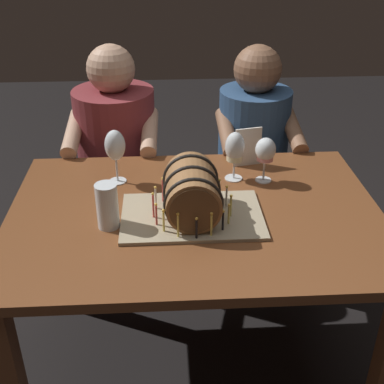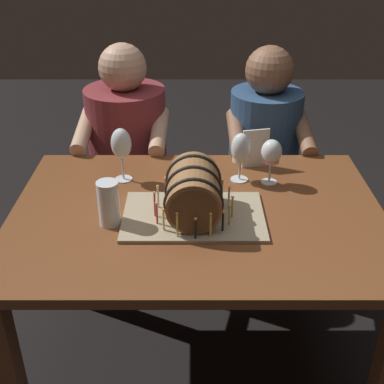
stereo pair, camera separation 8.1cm
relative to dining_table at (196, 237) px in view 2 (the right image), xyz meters
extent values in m
plane|color=black|center=(0.00, 0.00, -0.63)|extent=(8.00, 8.00, 0.00)
cube|color=brown|center=(0.00, 0.00, 0.09)|extent=(1.30, 0.92, 0.03)
cube|color=brown|center=(-0.59, -0.40, -0.28)|extent=(0.07, 0.07, 0.70)
cube|color=brown|center=(0.59, -0.40, -0.28)|extent=(0.07, 0.07, 0.70)
cube|color=brown|center=(-0.59, 0.40, -0.28)|extent=(0.07, 0.07, 0.70)
cube|color=brown|center=(0.59, 0.40, -0.28)|extent=(0.07, 0.07, 0.70)
cube|color=tan|center=(-0.01, -0.04, 0.11)|extent=(0.48, 0.31, 0.01)
cylinder|color=olive|center=(-0.01, -0.04, 0.21)|extent=(0.18, 0.25, 0.18)
cylinder|color=brown|center=(-0.01, -0.17, 0.21)|extent=(0.16, 0.00, 0.16)
cylinder|color=brown|center=(-0.01, 0.09, 0.21)|extent=(0.16, 0.00, 0.16)
torus|color=black|center=(-0.01, -0.13, 0.21)|extent=(0.19, 0.01, 0.19)
torus|color=black|center=(-0.01, -0.04, 0.21)|extent=(0.19, 0.01, 0.19)
torus|color=black|center=(-0.01, 0.04, 0.21)|extent=(0.19, 0.01, 0.19)
cylinder|color=#EAD666|center=(0.12, -0.06, 0.16)|extent=(0.01, 0.01, 0.07)
sphere|color=#F9C64C|center=(0.12, -0.06, 0.20)|extent=(0.01, 0.01, 0.01)
cylinder|color=silver|center=(0.11, 0.01, 0.16)|extent=(0.01, 0.01, 0.07)
sphere|color=#F9C64C|center=(0.11, 0.01, 0.20)|extent=(0.01, 0.01, 0.01)
cylinder|color=silver|center=(0.09, 0.05, 0.16)|extent=(0.01, 0.01, 0.08)
sphere|color=#F9C64C|center=(0.09, 0.05, 0.20)|extent=(0.01, 0.01, 0.01)
cylinder|color=#EAD666|center=(0.05, 0.08, 0.16)|extent=(0.01, 0.01, 0.07)
sphere|color=#F9C64C|center=(0.05, 0.08, 0.20)|extent=(0.01, 0.01, 0.01)
cylinder|color=#D64C47|center=(-0.01, 0.10, 0.16)|extent=(0.01, 0.01, 0.08)
sphere|color=#F9C64C|center=(-0.01, 0.10, 0.21)|extent=(0.01, 0.01, 0.01)
cylinder|color=silver|center=(-0.06, 0.09, 0.16)|extent=(0.01, 0.01, 0.08)
sphere|color=#F9C64C|center=(-0.06, 0.09, 0.21)|extent=(0.01, 0.01, 0.01)
cylinder|color=#D64C47|center=(-0.11, 0.05, 0.16)|extent=(0.01, 0.01, 0.09)
sphere|color=#F9C64C|center=(-0.11, 0.05, 0.21)|extent=(0.01, 0.01, 0.01)
cylinder|color=silver|center=(-0.14, 0.01, 0.16)|extent=(0.01, 0.01, 0.08)
sphere|color=#F9C64C|center=(-0.14, 0.01, 0.20)|extent=(0.01, 0.01, 0.01)
cylinder|color=#D64C47|center=(-0.14, -0.05, 0.16)|extent=(0.01, 0.01, 0.08)
sphere|color=#F9C64C|center=(-0.14, -0.05, 0.21)|extent=(0.01, 0.01, 0.01)
cylinder|color=#D64C47|center=(-0.13, -0.10, 0.16)|extent=(0.01, 0.01, 0.07)
sphere|color=#F9C64C|center=(-0.13, -0.10, 0.20)|extent=(0.01, 0.01, 0.01)
cylinder|color=#EAD666|center=(-0.11, -0.14, 0.16)|extent=(0.01, 0.01, 0.07)
sphere|color=#F9C64C|center=(-0.11, -0.14, 0.20)|extent=(0.01, 0.01, 0.01)
cylinder|color=#EAD666|center=(-0.06, -0.17, 0.16)|extent=(0.01, 0.01, 0.08)
sphere|color=#F9C64C|center=(-0.06, -0.17, 0.20)|extent=(0.01, 0.01, 0.01)
cylinder|color=black|center=(-0.01, -0.18, 0.15)|extent=(0.01, 0.01, 0.07)
sphere|color=#F9C64C|center=(-0.01, -0.18, 0.19)|extent=(0.01, 0.01, 0.01)
cylinder|color=#EAD666|center=(0.04, -0.17, 0.16)|extent=(0.01, 0.01, 0.08)
sphere|color=#F9C64C|center=(0.04, -0.17, 0.20)|extent=(0.01, 0.01, 0.01)
cylinder|color=black|center=(0.08, -0.14, 0.15)|extent=(0.01, 0.01, 0.06)
sphere|color=#F9C64C|center=(0.08, -0.14, 0.19)|extent=(0.01, 0.01, 0.01)
cylinder|color=#EAD666|center=(0.10, -0.10, 0.15)|extent=(0.01, 0.01, 0.06)
sphere|color=#F9C64C|center=(0.10, -0.10, 0.19)|extent=(0.01, 0.01, 0.01)
cylinder|color=white|center=(0.17, 0.23, 0.11)|extent=(0.07, 0.07, 0.00)
cylinder|color=white|center=(0.17, 0.23, 0.15)|extent=(0.01, 0.01, 0.07)
ellipsoid|color=white|center=(0.17, 0.23, 0.24)|extent=(0.08, 0.08, 0.12)
cylinder|color=beige|center=(0.17, 0.23, 0.21)|extent=(0.06, 0.06, 0.04)
cylinder|color=white|center=(-0.28, 0.24, 0.11)|extent=(0.07, 0.07, 0.00)
cylinder|color=white|center=(-0.28, 0.24, 0.16)|extent=(0.01, 0.01, 0.09)
ellipsoid|color=white|center=(-0.28, 0.24, 0.26)|extent=(0.08, 0.08, 0.12)
cylinder|color=white|center=(0.28, 0.21, 0.11)|extent=(0.06, 0.06, 0.00)
cylinder|color=white|center=(0.28, 0.21, 0.15)|extent=(0.01, 0.01, 0.08)
ellipsoid|color=white|center=(0.28, 0.21, 0.24)|extent=(0.08, 0.08, 0.09)
cylinder|color=pink|center=(0.28, 0.21, 0.21)|extent=(0.06, 0.06, 0.03)
cylinder|color=white|center=(-0.29, -0.08, 0.19)|extent=(0.07, 0.07, 0.16)
cylinder|color=#C6842D|center=(-0.29, -0.08, 0.16)|extent=(0.07, 0.07, 0.10)
cylinder|color=white|center=(-0.29, -0.08, 0.22)|extent=(0.07, 0.07, 0.01)
cube|color=silver|center=(0.24, 0.35, 0.19)|extent=(0.11, 0.03, 0.16)
cube|color=#4C1B1E|center=(-0.33, 0.73, -0.40)|extent=(0.34, 0.32, 0.45)
cylinder|color=maroon|center=(-0.33, 0.73, 0.07)|extent=(0.38, 0.38, 0.49)
sphere|color=tan|center=(-0.33, 0.73, 0.41)|extent=(0.22, 0.22, 0.22)
cylinder|color=tan|center=(-0.16, 0.58, 0.17)|extent=(0.08, 0.31, 0.14)
cylinder|color=tan|center=(-0.50, 0.60, 0.17)|extent=(0.08, 0.31, 0.14)
cube|color=#1B2D46|center=(0.33, 0.73, -0.40)|extent=(0.34, 0.32, 0.45)
cylinder|color=#2D4C75|center=(0.33, 0.73, 0.06)|extent=(0.34, 0.34, 0.48)
sphere|color=brown|center=(0.33, 0.73, 0.40)|extent=(0.22, 0.22, 0.22)
cylinder|color=brown|center=(0.48, 0.59, 0.16)|extent=(0.08, 0.31, 0.14)
cylinder|color=brown|center=(0.18, 0.59, 0.16)|extent=(0.08, 0.31, 0.14)
camera|label=1|loc=(-0.10, -1.51, 1.03)|focal=47.50mm
camera|label=2|loc=(-0.02, -1.51, 1.03)|focal=47.50mm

